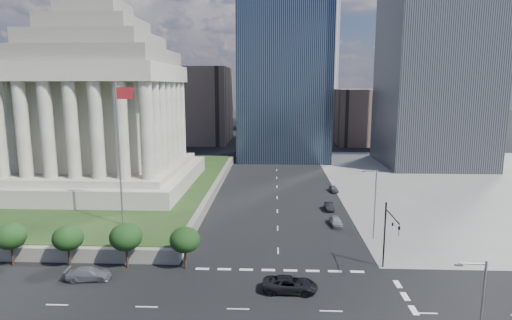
# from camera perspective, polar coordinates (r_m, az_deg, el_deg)

# --- Properties ---
(ground) EXTENTS (500.00, 500.00, 0.00)m
(ground) POSITION_cam_1_polar(r_m,az_deg,el_deg) (135.00, 2.72, 0.79)
(ground) COLOR black
(ground) RESTS_ON ground
(sidewalk_ne) EXTENTS (68.00, 90.00, 0.03)m
(sidewalk_ne) POSITION_cam_1_polar(r_m,az_deg,el_deg) (106.44, 28.43, -2.89)
(sidewalk_ne) COLOR slate
(sidewalk_ne) RESTS_ON ground
(plaza_terrace) EXTENTS (66.00, 70.00, 1.80)m
(plaza_terrace) POSITION_cam_1_polar(r_m,az_deg,el_deg) (96.60, -24.99, -3.29)
(plaza_terrace) COLOR #605D53
(plaza_terrace) RESTS_ON ground
(plaza_lawn) EXTENTS (64.00, 68.00, 0.10)m
(plaza_lawn) POSITION_cam_1_polar(r_m,az_deg,el_deg) (96.41, -25.03, -2.74)
(plaza_lawn) COLOR #1F3415
(plaza_lawn) RESTS_ON plaza_terrace
(war_memorial) EXTENTS (34.00, 34.00, 39.00)m
(war_memorial) POSITION_cam_1_polar(r_m,az_deg,el_deg) (87.89, -20.12, 9.32)
(war_memorial) COLOR gray
(war_memorial) RESTS_ON plaza_lawn
(flagpole) EXTENTS (2.52, 0.24, 20.00)m
(flagpole) POSITION_cam_1_polar(r_m,az_deg,el_deg) (61.66, -17.69, 1.70)
(flagpole) COLOR slate
(flagpole) RESTS_ON plaza_lawn
(midrise_glass) EXTENTS (26.00, 26.00, 60.00)m
(midrise_glass) POSITION_cam_1_polar(r_m,az_deg,el_deg) (128.59, 3.76, 13.74)
(midrise_glass) COLOR black
(midrise_glass) RESTS_ON ground
(building_filler_ne) EXTENTS (20.00, 30.00, 20.00)m
(building_filler_ne) POSITION_cam_1_polar(r_m,az_deg,el_deg) (166.89, 13.83, 5.72)
(building_filler_ne) COLOR brown
(building_filler_ne) RESTS_ON ground
(building_filler_nw) EXTENTS (24.00, 30.00, 28.00)m
(building_filler_nw) POSITION_cam_1_polar(r_m,az_deg,el_deg) (166.08, -7.76, 7.28)
(building_filler_nw) COLOR brown
(building_filler_nw) RESTS_ON ground
(traffic_signal_ne) EXTENTS (0.30, 5.74, 8.00)m
(traffic_signal_ne) POSITION_cam_1_polar(r_m,az_deg,el_deg) (51.38, 17.32, -8.90)
(traffic_signal_ne) COLOR black
(traffic_signal_ne) RESTS_ON ground
(street_lamp_north) EXTENTS (2.13, 0.22, 10.00)m
(street_lamp_north) POSITION_cam_1_polar(r_m,az_deg,el_deg) (61.96, 15.45, -5.19)
(street_lamp_north) COLOR slate
(street_lamp_north) RESTS_ON ground
(pickup_truck) EXTENTS (2.84, 5.86, 1.61)m
(pickup_truck) POSITION_cam_1_polar(r_m,az_deg,el_deg) (46.90, 4.57, -16.21)
(pickup_truck) COLOR black
(pickup_truck) RESTS_ON ground
(suv_grey) EXTENTS (5.13, 2.60, 1.43)m
(suv_grey) POSITION_cam_1_polar(r_m,az_deg,el_deg) (52.69, -21.42, -13.95)
(suv_grey) COLOR slate
(suv_grey) RESTS_ON ground
(parked_sedan_near) EXTENTS (4.25, 1.93, 1.41)m
(parked_sedan_near) POSITION_cam_1_polar(r_m,az_deg,el_deg) (67.96, 10.59, -8.00)
(parked_sedan_near) COLOR gray
(parked_sedan_near) RESTS_ON ground
(parked_sedan_mid) EXTENTS (3.89, 1.41, 1.28)m
(parked_sedan_mid) POSITION_cam_1_polar(r_m,az_deg,el_deg) (75.78, 9.72, -6.14)
(parked_sedan_mid) COLOR black
(parked_sedan_mid) RESTS_ON ground
(parked_sedan_far) EXTENTS (3.85, 1.95, 1.26)m
(parked_sedan_far) POSITION_cam_1_polar(r_m,az_deg,el_deg) (88.67, 10.29, -3.80)
(parked_sedan_far) COLOR #4D5054
(parked_sedan_far) RESTS_ON ground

